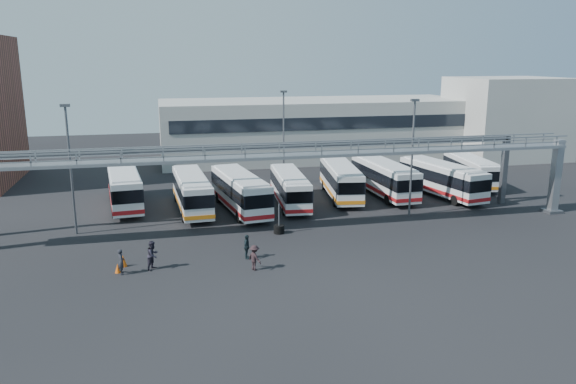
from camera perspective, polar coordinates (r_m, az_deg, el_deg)
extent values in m
plane|color=black|center=(40.62, 0.91, -6.05)|extent=(140.00, 140.00, 0.00)
cube|color=gray|center=(55.32, 25.54, 1.43)|extent=(0.70, 0.70, 6.60)
cube|color=#4C4F54|center=(55.99, 25.22, -1.75)|extent=(1.40, 1.40, 0.25)
cube|color=gray|center=(43.80, -0.65, 3.64)|extent=(50.00, 1.80, 0.22)
cube|color=gray|center=(42.82, -0.41, 4.71)|extent=(50.00, 0.10, 0.10)
cube|color=gray|center=(44.46, -0.90, 5.03)|extent=(50.00, 0.10, 0.10)
cube|color=#4C4F54|center=(47.63, -1.70, 4.67)|extent=(45.00, 0.50, 0.35)
cube|color=#9E9E99|center=(78.69, 2.69, 6.44)|extent=(42.00, 14.00, 8.00)
cube|color=#B2B2AD|center=(84.18, 21.30, 7.03)|extent=(14.00, 12.00, 11.00)
cylinder|color=#4C4F54|center=(46.41, -21.18, 1.91)|extent=(0.18, 0.18, 10.00)
cube|color=#4C4F54|center=(45.75, -21.72, 8.17)|extent=(0.70, 0.35, 0.22)
cylinder|color=#4C4F54|center=(49.76, 12.47, 3.22)|extent=(0.18, 0.18, 10.00)
cube|color=#4C4F54|center=(49.15, 12.77, 9.08)|extent=(0.70, 0.35, 0.22)
cylinder|color=#4C4F54|center=(61.22, -0.45, 5.40)|extent=(0.18, 0.18, 10.00)
cube|color=#4C4F54|center=(60.72, -0.46, 10.17)|extent=(0.70, 0.35, 0.22)
cube|color=silver|center=(54.41, -16.30, 0.51)|extent=(3.71, 11.61, 2.85)
cube|color=black|center=(54.34, -16.32, 0.86)|extent=(3.78, 11.68, 1.14)
cube|color=#A01317|center=(54.63, -16.23, -0.52)|extent=(3.77, 11.67, 0.36)
cube|color=silver|center=(54.10, -16.40, 2.07)|extent=(3.34, 10.45, 0.17)
cylinder|color=black|center=(51.15, -17.30, -1.95)|extent=(0.41, 1.06, 1.04)
cylinder|color=black|center=(51.24, -14.67, -1.75)|extent=(0.41, 1.06, 1.04)
cylinder|color=black|center=(58.24, -17.55, -0.13)|extent=(0.41, 1.06, 1.04)
cylinder|color=black|center=(58.32, -15.25, 0.04)|extent=(0.41, 1.06, 1.04)
cube|color=silver|center=(51.54, -9.75, 0.08)|extent=(3.02, 11.07, 2.74)
cube|color=black|center=(51.46, -9.76, 0.43)|extent=(3.08, 11.14, 1.10)
cube|color=orange|center=(51.77, -9.71, -0.97)|extent=(3.07, 11.13, 0.35)
cube|color=silver|center=(51.23, -9.81, 1.66)|extent=(2.72, 9.97, 0.16)
cylinder|color=black|center=(48.38, -10.55, -2.45)|extent=(0.35, 1.01, 1.00)
cylinder|color=black|center=(48.62, -7.90, -2.27)|extent=(0.35, 1.01, 1.00)
cylinder|color=black|center=(55.15, -11.27, -0.52)|extent=(0.35, 1.01, 1.00)
cylinder|color=black|center=(55.36, -8.94, -0.37)|extent=(0.35, 1.01, 1.00)
cube|color=silver|center=(50.84, -4.89, 0.10)|extent=(4.03, 11.52, 2.82)
cube|color=black|center=(50.76, -4.90, 0.47)|extent=(4.09, 11.59, 1.13)
cube|color=#A01317|center=(51.07, -4.87, -0.99)|extent=(4.08, 11.57, 0.36)
cube|color=silver|center=(50.51, -4.92, 1.75)|extent=(3.62, 10.37, 0.16)
cylinder|color=black|center=(47.51, -5.01, -2.54)|extent=(0.44, 1.06, 1.03)
cylinder|color=black|center=(48.16, -2.35, -2.28)|extent=(0.44, 1.06, 1.03)
cylinder|color=black|center=(54.27, -7.09, -0.57)|extent=(0.44, 1.06, 1.03)
cylinder|color=black|center=(54.84, -4.73, -0.37)|extent=(0.44, 1.06, 1.03)
cube|color=silver|center=(52.67, 0.19, 0.45)|extent=(3.11, 10.48, 2.58)
cube|color=black|center=(52.60, 0.19, 0.77)|extent=(3.18, 10.54, 1.03)
cube|color=#A01317|center=(52.88, 0.19, -0.52)|extent=(3.17, 10.53, 0.33)
cube|color=silver|center=(52.38, 0.19, 1.90)|extent=(2.80, 9.43, 0.15)
cylinder|color=black|center=(49.65, -0.41, -1.84)|extent=(0.35, 0.96, 0.94)
cylinder|color=black|center=(49.99, 1.98, -1.74)|extent=(0.35, 0.96, 0.94)
cylinder|color=black|center=(55.99, -1.41, -0.08)|extent=(0.35, 0.96, 0.94)
cylinder|color=black|center=(56.29, 0.72, 0.00)|extent=(0.35, 0.96, 0.94)
cube|color=silver|center=(55.96, 5.37, 1.29)|extent=(4.09, 11.33, 2.77)
cube|color=black|center=(55.89, 5.37, 1.62)|extent=(4.16, 11.40, 1.11)
cube|color=orange|center=(56.18, 5.35, 0.31)|extent=(4.15, 11.39, 0.35)
cube|color=silver|center=(55.67, 5.40, 2.77)|extent=(3.68, 10.20, 0.16)
cylinder|color=black|center=(52.67, 4.79, -0.96)|extent=(0.44, 1.04, 1.01)
cylinder|color=black|center=(53.10, 7.22, -0.90)|extent=(0.44, 1.04, 1.01)
cylinder|color=black|center=(59.48, 3.66, 0.73)|extent=(0.44, 1.04, 1.01)
cylinder|color=black|center=(59.86, 5.82, 0.77)|extent=(0.44, 1.04, 1.01)
cube|color=silver|center=(57.26, 9.72, 1.48)|extent=(2.89, 11.39, 2.83)
cube|color=black|center=(57.19, 9.74, 1.80)|extent=(2.95, 11.45, 1.13)
cube|color=#A01317|center=(57.47, 9.69, 0.50)|extent=(2.94, 11.44, 0.36)
cube|color=silver|center=(56.98, 9.78, 2.95)|extent=(2.60, 10.25, 0.16)
cylinder|color=black|center=(53.88, 10.12, -0.78)|extent=(0.34, 1.04, 1.03)
cylinder|color=black|center=(54.89, 12.33, -0.62)|extent=(0.34, 1.04, 1.03)
cylinder|color=black|center=(60.34, 7.25, 0.85)|extent=(0.34, 1.04, 1.03)
cylinder|color=black|center=(61.24, 9.28, 0.96)|extent=(0.34, 1.04, 1.03)
cube|color=silver|center=(58.22, 15.36, 1.34)|extent=(4.37, 11.33, 2.77)
cube|color=black|center=(58.16, 15.38, 1.66)|extent=(4.44, 11.40, 1.11)
cube|color=#A01317|center=(58.43, 15.30, 0.40)|extent=(4.43, 11.39, 0.35)
cube|color=silver|center=(57.95, 15.45, 2.76)|extent=(3.94, 10.20, 0.16)
cylinder|color=black|center=(55.14, 16.60, -0.82)|extent=(0.47, 1.04, 1.01)
cylinder|color=black|center=(56.59, 18.38, -0.59)|extent=(0.47, 1.04, 1.01)
cylinder|color=black|center=(60.59, 12.38, 0.68)|extent=(0.47, 1.04, 1.01)
cylinder|color=black|center=(61.91, 14.10, 0.86)|extent=(0.47, 1.04, 1.01)
cube|color=silver|center=(64.36, 18.06, 2.14)|extent=(3.67, 10.40, 2.54)
cube|color=black|center=(64.31, 18.07, 2.41)|extent=(3.74, 10.47, 1.02)
cube|color=orange|center=(64.54, 18.00, 1.36)|extent=(3.72, 10.45, 0.32)
cube|color=silver|center=(64.13, 18.14, 3.32)|extent=(3.30, 9.36, 0.15)
cylinder|color=black|center=(61.28, 18.27, 0.41)|extent=(0.40, 0.95, 0.93)
cylinder|color=black|center=(62.13, 20.02, 0.45)|extent=(0.40, 0.95, 0.93)
cylinder|color=black|center=(67.15, 16.08, 1.66)|extent=(0.40, 0.95, 0.93)
cylinder|color=black|center=(67.93, 17.71, 1.68)|extent=(0.40, 0.95, 0.93)
imported|color=black|center=(37.78, -16.58, -6.80)|extent=(0.47, 0.66, 1.68)
imported|color=#221F2C|center=(38.07, -13.57, -6.25)|extent=(1.14, 1.19, 1.94)
imported|color=black|center=(36.99, -3.41, -6.67)|extent=(1.09, 1.26, 1.69)
imported|color=black|center=(39.03, -4.21, -5.57)|extent=(0.78, 1.09, 1.72)
cone|color=#DD560C|center=(39.24, -16.40, -6.72)|extent=(0.51, 0.51, 0.79)
cone|color=#DD560C|center=(38.27, -16.90, -7.41)|extent=(0.50, 0.50, 0.62)
cylinder|color=black|center=(44.66, -0.91, -4.06)|extent=(0.84, 0.84, 0.20)
cylinder|color=black|center=(44.60, -0.91, -3.79)|extent=(0.84, 0.84, 0.20)
cylinder|color=black|center=(44.53, -0.92, -3.52)|extent=(0.84, 0.84, 0.20)
cylinder|color=#4C4F54|center=(44.35, -0.92, -2.73)|extent=(0.12, 0.12, 2.41)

